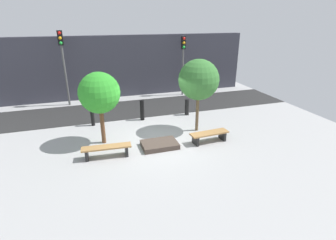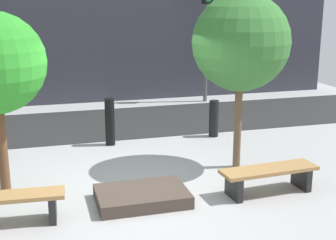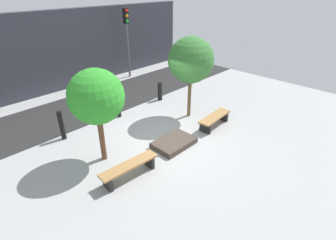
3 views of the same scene
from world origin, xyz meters
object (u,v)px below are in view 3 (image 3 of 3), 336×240
Objects in this scene: bench_left at (129,168)px; bollard_center at (160,91)px; bollard_left at (118,105)px; tree_behind_left_bench at (96,97)px; tree_behind_right_bench at (191,60)px; traffic_light_mid_west at (127,31)px; bollard_far_left at (62,125)px; bench_right at (215,119)px; planter_bed at (174,143)px.

bench_left is 5.60m from bollard_center.
tree_behind_left_bench is at bearing -135.54° from bollard_left.
tree_behind_right_bench is 0.86× the size of traffic_light_mid_west.
tree_behind_right_bench is 2.83m from bollard_center.
bollard_center is (2.42, 0.00, -0.09)m from bollard_left.
bollard_far_left is 4.83m from bollard_center.
bench_right is 1.95× the size of bollard_center.
bench_left is 9.33m from traffic_light_mid_west.
bollard_far_left reaches higher than bench_left.
tree_behind_right_bench is 5.27m from bollard_far_left.
bollard_far_left is at bearing 180.00° from bollard_left.
bollard_far_left reaches higher than bench_right.
bench_right is 0.56× the size of tree_behind_left_bench.
tree_behind_left_bench reaches higher than planter_bed.
tree_behind_left_bench is at bearing -80.87° from bollard_far_left.
traffic_light_mid_west is at bearing 55.07° from bench_left.
bench_right is at bearing 3.85° from bench_left.
bollard_far_left is (-0.33, 2.05, -1.58)m from tree_behind_left_bench.
bench_left is 2.11m from planter_bed.
bollard_center is (4.50, 2.05, -1.69)m from tree_behind_left_bench.
tree_behind_left_bench reaches higher than bollard_left.
planter_bed is 3.25m from tree_behind_right_bench.
planter_bed is 3.16m from bollard_left.
bollard_far_left is 7.35m from traffic_light_mid_west.
tree_behind_left_bench is 3.33m from bollard_left.
bollard_center is at bearing 24.45° from tree_behind_left_bench.
planter_bed is at bearing -152.46° from tree_behind_right_bench.
bench_right is 3.35m from bollard_center.
planter_bed is 1.32× the size of bollard_far_left.
tree_behind_left_bench is at bearing -134.51° from traffic_light_mid_west.
bollard_left is 0.28× the size of traffic_light_mid_west.
bench_left is 1.10× the size of bench_right.
bollard_left is at bearing 90.00° from planter_bed.
traffic_light_mid_west reaches higher than planter_bed.
planter_bed is at bearing -117.58° from traffic_light_mid_west.
tree_behind_left_bench is 2.74× the size of bollard_far_left.
tree_behind_right_bench reaches higher than bench_left.
bench_right is 1.54× the size of bollard_far_left.
tree_behind_right_bench is 3.01× the size of bollard_far_left.
bench_right is 3.94m from bollard_left.
bollard_center is (0.33, 2.05, -1.92)m from tree_behind_right_bench.
bollard_left is at bearing 61.82° from bench_left.
traffic_light_mid_west is (3.58, 6.85, 2.49)m from planter_bed.
tree_behind_left_bench is 0.91× the size of tree_behind_right_bench.
bollard_center is at bearing -107.39° from traffic_light_mid_west.
traffic_light_mid_west reaches higher than tree_behind_left_bench.
tree_behind_right_bench is at bearing -44.46° from bollard_left.
bollard_left is (2.09, 2.05, -1.60)m from tree_behind_left_bench.
bench_left is 0.48× the size of traffic_light_mid_west.
tree_behind_left_bench is 3.45× the size of bollard_center.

